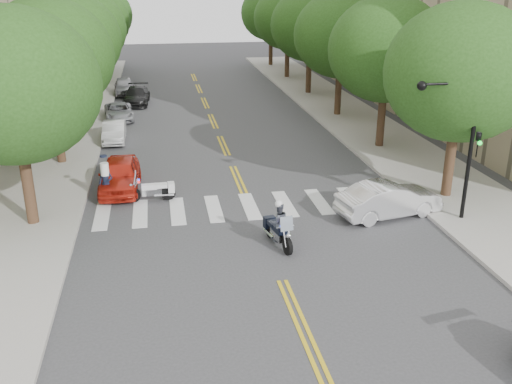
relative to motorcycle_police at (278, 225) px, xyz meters
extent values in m
plane|color=#38383A|center=(-0.42, -2.64, -0.79)|extent=(140.00, 140.00, 0.00)
cube|color=#9E9991|center=(-9.92, 19.36, -0.72)|extent=(5.00, 60.00, 0.15)
cube|color=#9E9991|center=(9.08, 19.36, -0.72)|extent=(5.00, 60.00, 0.15)
cylinder|color=#382316|center=(-9.22, 3.36, 0.87)|extent=(0.44, 0.44, 3.32)
ellipsoid|color=#204614|center=(-9.22, 3.36, 4.77)|extent=(6.40, 6.40, 5.76)
cylinder|color=#382316|center=(-9.22, 11.36, 0.87)|extent=(0.44, 0.44, 3.32)
ellipsoid|color=#204614|center=(-9.22, 11.36, 4.77)|extent=(6.40, 6.40, 5.76)
cylinder|color=#382316|center=(-9.22, 19.36, 0.87)|extent=(0.44, 0.44, 3.32)
ellipsoid|color=#204614|center=(-9.22, 19.36, 4.77)|extent=(6.40, 6.40, 5.76)
cylinder|color=#382316|center=(-9.22, 27.36, 0.87)|extent=(0.44, 0.44, 3.32)
ellipsoid|color=#204614|center=(-9.22, 27.36, 4.77)|extent=(6.40, 6.40, 5.76)
cylinder|color=#382316|center=(-9.22, 35.36, 0.87)|extent=(0.44, 0.44, 3.32)
ellipsoid|color=#204614|center=(-9.22, 35.36, 4.77)|extent=(6.40, 6.40, 5.76)
cylinder|color=#382316|center=(-9.22, 43.36, 0.87)|extent=(0.44, 0.44, 3.32)
ellipsoid|color=#204614|center=(-9.22, 43.36, 4.77)|extent=(6.40, 6.40, 5.76)
cylinder|color=#382316|center=(8.38, 3.36, 0.87)|extent=(0.44, 0.44, 3.32)
ellipsoid|color=#204614|center=(8.38, 3.36, 4.77)|extent=(6.40, 6.40, 5.76)
cylinder|color=#382316|center=(8.38, 11.36, 0.87)|extent=(0.44, 0.44, 3.32)
ellipsoid|color=#204614|center=(8.38, 11.36, 4.77)|extent=(6.40, 6.40, 5.76)
cylinder|color=#382316|center=(8.38, 19.36, 0.87)|extent=(0.44, 0.44, 3.32)
ellipsoid|color=#204614|center=(8.38, 19.36, 4.77)|extent=(6.40, 6.40, 5.76)
cylinder|color=#382316|center=(8.38, 27.36, 0.87)|extent=(0.44, 0.44, 3.32)
ellipsoid|color=#204614|center=(8.38, 27.36, 4.77)|extent=(6.40, 6.40, 5.76)
cylinder|color=#382316|center=(8.38, 35.36, 0.87)|extent=(0.44, 0.44, 3.32)
ellipsoid|color=#204614|center=(8.38, 35.36, 4.77)|extent=(6.40, 6.40, 5.76)
cylinder|color=#382316|center=(8.38, 43.36, 0.87)|extent=(0.44, 0.44, 3.32)
ellipsoid|color=#204614|center=(8.38, 43.36, 4.77)|extent=(6.40, 6.40, 5.76)
cylinder|color=black|center=(7.78, 0.86, 2.21)|extent=(0.16, 0.16, 6.00)
cylinder|color=black|center=(6.58, 0.86, 4.81)|extent=(2.40, 0.10, 0.10)
sphere|color=black|center=(5.48, 0.86, 4.76)|extent=(0.36, 0.36, 0.36)
imported|color=black|center=(8.03, 0.86, 2.41)|extent=(0.16, 0.20, 1.00)
sphere|color=#0CCC26|center=(8.03, 0.71, 2.51)|extent=(0.18, 0.18, 0.18)
cylinder|color=black|center=(0.17, -0.85, -0.47)|extent=(0.26, 0.67, 0.65)
cylinder|color=black|center=(-0.13, 0.65, -0.47)|extent=(0.30, 0.67, 0.65)
cube|color=silver|center=(0.01, -0.05, -0.36)|extent=(0.47, 0.91, 0.31)
cube|color=black|center=(0.03, -0.15, -0.12)|extent=(0.47, 0.73, 0.21)
cube|color=black|center=(-0.08, 0.37, -0.10)|extent=(0.48, 0.59, 0.15)
cube|color=black|center=(-0.16, 0.80, -0.22)|extent=(0.47, 0.37, 0.43)
cube|color=#8C99A5|center=(0.15, -0.73, 0.36)|extent=(0.50, 0.24, 0.52)
cube|color=red|center=(0.23, -0.55, 0.19)|extent=(0.11, 0.11, 0.08)
cube|color=#0C26E5|center=(0.00, -0.59, 0.19)|extent=(0.11, 0.11, 0.08)
imported|color=#474C56|center=(0.01, -0.05, 0.14)|extent=(0.83, 0.71, 1.51)
sphere|color=silver|center=(0.01, -0.05, 0.84)|extent=(0.29, 0.29, 0.29)
cylinder|color=black|center=(-5.37, 5.20, -0.47)|extent=(0.65, 0.16, 0.65)
cylinder|color=black|center=(-3.84, 5.26, -0.47)|extent=(0.65, 0.20, 0.65)
cube|color=silver|center=(-4.56, 5.23, -0.36)|extent=(0.87, 0.34, 0.30)
cube|color=silver|center=(-4.65, 5.23, -0.13)|extent=(0.68, 0.37, 0.21)
cube|color=silver|center=(-4.13, 5.25, -0.11)|extent=(0.54, 0.40, 0.15)
cube|color=silver|center=(-3.70, 5.26, -0.22)|extent=(0.30, 0.43, 0.43)
cube|color=#8C99A5|center=(-5.24, 5.20, 0.35)|extent=(0.16, 0.48, 0.52)
cube|color=red|center=(-5.08, 5.10, 0.18)|extent=(0.10, 0.10, 0.08)
cube|color=#0C26E5|center=(-5.09, 5.32, 0.18)|extent=(0.10, 0.10, 0.08)
imported|color=black|center=(-6.49, 5.41, 0.07)|extent=(0.72, 0.56, 1.73)
imported|color=silver|center=(5.04, 1.86, -0.07)|extent=(4.60, 2.38, 1.44)
imported|color=red|center=(-5.98, 6.86, -0.05)|extent=(1.89, 4.43, 1.49)
imported|color=silver|center=(-6.72, 15.36, -0.19)|extent=(1.30, 3.65, 1.20)
imported|color=gray|center=(-6.72, 20.86, -0.23)|extent=(2.24, 4.18, 1.12)
imported|color=black|center=(-5.62, 25.86, -0.14)|extent=(2.11, 4.62, 1.31)
imported|color=gray|center=(-6.72, 29.96, -0.10)|extent=(1.82, 4.11, 1.37)
camera|label=1|loc=(-4.07, -18.59, 8.55)|focal=40.00mm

